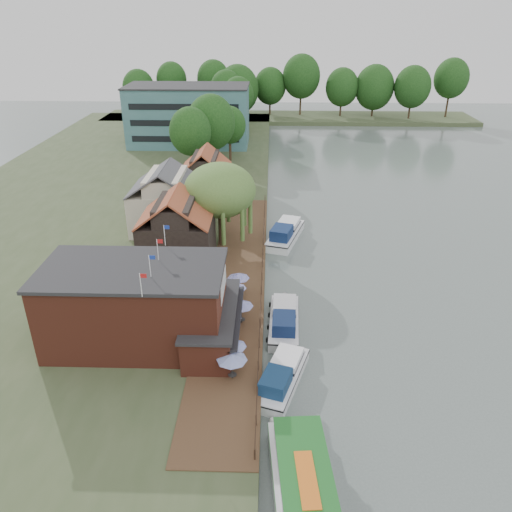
{
  "coord_description": "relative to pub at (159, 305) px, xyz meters",
  "views": [
    {
      "loc": [
        -4.51,
        -37.24,
        27.62
      ],
      "look_at": [
        -6.0,
        12.0,
        3.0
      ],
      "focal_mm": 35.0,
      "sensor_mm": 36.0,
      "label": 1
    }
  ],
  "objects": [
    {
      "name": "bank_tree_4",
      "position": [
        1.58,
        85.41,
        2.53
      ],
      "size": [
        7.34,
        7.34,
        12.37
      ],
      "primitive_type": null,
      "color": "#143811",
      "rests_on": "land_bank"
    },
    {
      "name": "quay_deck",
      "position": [
        6.0,
        11.0,
        -3.6
      ],
      "size": [
        6.0,
        50.0,
        0.1
      ],
      "primitive_type": "cube",
      "color": "#47301E",
      "rests_on": "land_bank"
    },
    {
      "name": "cruiser_0",
      "position": [
        10.63,
        -4.36,
        -3.54
      ],
      "size": [
        5.71,
        9.75,
        2.23
      ],
      "primitive_type": null,
      "rotation": [
        0.0,
        0.0,
        -0.31
      ],
      "color": "white",
      "rests_on": "ground"
    },
    {
      "name": "willow",
      "position": [
        3.5,
        20.0,
        1.56
      ],
      "size": [
        8.6,
        8.6,
        10.43
      ],
      "primitive_type": null,
      "color": "#476B2D",
      "rests_on": "land_bank"
    },
    {
      "name": "land_bank",
      "position": [
        -16.0,
        36.0,
        -4.15
      ],
      "size": [
        50.0,
        140.0,
        1.0
      ],
      "primitive_type": "cube",
      "color": "#384728",
      "rests_on": "ground"
    },
    {
      "name": "cruiser_2",
      "position": [
        11.54,
        23.89,
        -3.35
      ],
      "size": [
        6.21,
        11.11,
        2.59
      ],
      "primitive_type": null,
      "rotation": [
        0.0,
        0.0,
        -0.28
      ],
      "color": "white",
      "rests_on": "ground"
    },
    {
      "name": "cottage_c",
      "position": [
        0.0,
        34.0,
        0.6
      ],
      "size": [
        7.6,
        7.6,
        8.5
      ],
      "primitive_type": null,
      "color": "black",
      "rests_on": "land_bank"
    },
    {
      "name": "swan",
      "position": [
        9.87,
        -8.6,
        -4.43
      ],
      "size": [
        0.44,
        0.44,
        0.44
      ],
      "primitive_type": "sphere",
      "color": "white",
      "rests_on": "ground"
    },
    {
      "name": "cottage_a",
      "position": [
        -1.0,
        15.0,
        0.6
      ],
      "size": [
        8.6,
        7.6,
        8.5
      ],
      "primitive_type": null,
      "color": "black",
      "rests_on": "land_bank"
    },
    {
      "name": "bank_tree_5",
      "position": [
        -1.94,
        94.22,
        2.81
      ],
      "size": [
        7.96,
        7.96,
        12.92
      ],
      "primitive_type": null,
      "color": "#143811",
      "rests_on": "land_bank"
    },
    {
      "name": "pub",
      "position": [
        0.0,
        0.0,
        0.0
      ],
      "size": [
        20.0,
        11.0,
        7.3
      ],
      "primitive_type": null,
      "color": "maroon",
      "rests_on": "land_bank"
    },
    {
      "name": "umbrella_5",
      "position": [
        6.35,
        8.06,
        -2.36
      ],
      "size": [
        2.27,
        2.27,
        2.38
      ],
      "primitive_type": null,
      "color": "#1A1B93",
      "rests_on": "quay_deck"
    },
    {
      "name": "umbrella_2",
      "position": [
        5.99,
        0.75,
        -2.36
      ],
      "size": [
        2.21,
        2.21,
        2.38
      ],
      "primitive_type": null,
      "color": "#1B2898",
      "rests_on": "quay_deck"
    },
    {
      "name": "bank_tree_0",
      "position": [
        -3.66,
        44.84,
        2.6
      ],
      "size": [
        6.84,
        6.84,
        12.5
      ],
      "primitive_type": null,
      "color": "#143811",
      "rests_on": "land_bank"
    },
    {
      "name": "bank_tree_2",
      "position": [
        1.67,
        58.33,
        1.51
      ],
      "size": [
        6.08,
        6.08,
        10.32
      ],
      "primitive_type": null,
      "color": "#143811",
      "rests_on": "land_bank"
    },
    {
      "name": "cruiser_1",
      "position": [
        10.97,
        3.7,
        -3.49
      ],
      "size": [
        3.5,
        9.77,
        2.33
      ],
      "primitive_type": null,
      "rotation": [
        0.0,
        0.0,
        -0.04
      ],
      "color": "silver",
      "rests_on": "ground"
    },
    {
      "name": "cottage_b",
      "position": [
        -4.0,
        25.0,
        0.6
      ],
      "size": [
        9.6,
        8.6,
        8.5
      ],
      "primitive_type": null,
      "color": "beige",
      "rests_on": "land_bank"
    },
    {
      "name": "umbrella_4",
      "position": [
        6.25,
        6.02,
        -2.36
      ],
      "size": [
        2.06,
        2.06,
        2.38
      ],
      "primitive_type": null,
      "color": "navy",
      "rests_on": "quay_deck"
    },
    {
      "name": "umbrella_3",
      "position": [
        6.95,
        2.76,
        -2.36
      ],
      "size": [
        2.25,
        2.25,
        2.38
      ],
      "primitive_type": null,
      "color": "navy",
      "rests_on": "quay_deck"
    },
    {
      "name": "tour_boat",
      "position": [
        11.92,
        -16.63,
        -3.15
      ],
      "size": [
        4.98,
        14.05,
        3.01
      ],
      "primitive_type": null,
      "rotation": [
        0.0,
        0.0,
        0.08
      ],
      "color": "silver",
      "rests_on": "ground"
    },
    {
      "name": "bank_tree_3",
      "position": [
        -0.14,
        77.79,
        2.27
      ],
      "size": [
        8.38,
        8.38,
        11.84
      ],
      "primitive_type": null,
      "color": "#143811",
      "rests_on": "land_bank"
    },
    {
      "name": "umbrella_0",
      "position": [
        6.66,
        -5.08,
        -2.36
      ],
      "size": [
        2.46,
        2.46,
        2.38
      ],
      "primitive_type": null,
      "color": "navy",
      "rests_on": "quay_deck"
    },
    {
      "name": "ground",
      "position": [
        14.0,
        1.0,
        -4.65
      ],
      "size": [
        260.0,
        260.0,
        0.0
      ],
      "primitive_type": "plane",
      "color": "#515E5B",
      "rests_on": "ground"
    },
    {
      "name": "hotel_block",
      "position": [
        -8.0,
        71.0,
        2.5
      ],
      "size": [
        25.4,
        12.4,
        12.3
      ],
      "primitive_type": null,
      "color": "#38666B",
      "rests_on": "land_bank"
    },
    {
      "name": "bank_tree_1",
      "position": [
        -0.86,
        50.3,
        3.19
      ],
      "size": [
        8.28,
        8.28,
        13.68
      ],
      "primitive_type": null,
      "color": "#143811",
      "rests_on": "land_bank"
    },
    {
      "name": "umbrella_1",
      "position": [
        6.74,
        -3.36,
        -2.36
      ],
      "size": [
        2.0,
        2.0,
        2.38
      ],
      "primitive_type": null,
      "color": "navy",
      "rests_on": "quay_deck"
    },
    {
      "name": "quay_rail",
      "position": [
        8.7,
        11.5,
        -3.15
      ],
      "size": [
        0.2,
        49.0,
        1.0
      ],
      "primitive_type": null,
      "color": "black",
      "rests_on": "land_bank"
    }
  ]
}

